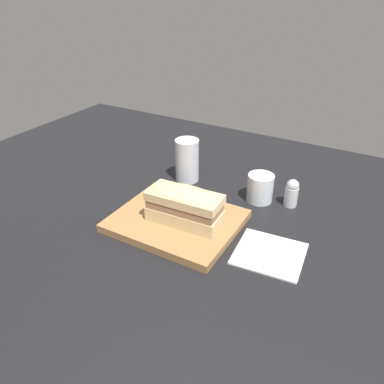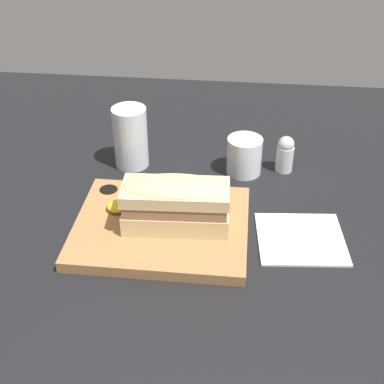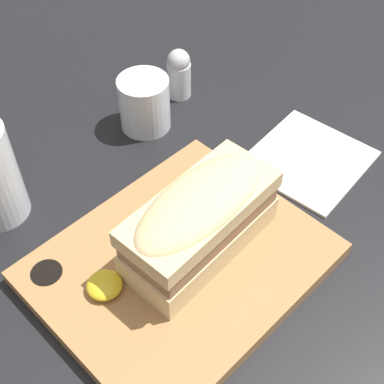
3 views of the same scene
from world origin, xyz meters
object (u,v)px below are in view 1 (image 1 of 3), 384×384
Objects in this scene: serving_board at (176,220)px; salt_shaker at (292,193)px; water_glass at (187,163)px; napkin at (269,254)px; sandwich at (185,204)px; wine_glass at (260,189)px.

salt_shaker is (21.03, 21.68, 2.79)cm from serving_board.
water_glass is 0.80× the size of napkin.
serving_board reaches higher than napkin.
serving_board is 6.25cm from sandwich.
water_glass is 30.18cm from salt_shaker.
water_glass is at bearing 119.02° from sandwich.
serving_board is 3.87× the size of salt_shaker.
napkin is at bearing -84.33° from salt_shaker.
water_glass is 1.65× the size of salt_shaker.
wine_glass is at bearing -1.38° from water_glass.
napkin is (32.26, -20.52, -5.09)cm from water_glass.
serving_board is at bearing 170.46° from sandwich.
sandwich reaches higher than napkin.
napkin is at bearing 0.39° from serving_board.
sandwich is at bearing -129.77° from salt_shaker.
sandwich is (2.62, -0.44, 5.66)cm from serving_board.
wine_glass and salt_shaker have the same top height.
wine_glass reaches higher than serving_board.
sandwich is 21.53cm from napkin.
sandwich is 24.19cm from water_glass.
napkin is at bearing -63.45° from wine_glass.
napkin is 21.91cm from salt_shaker.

